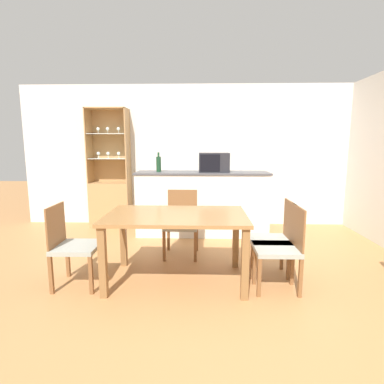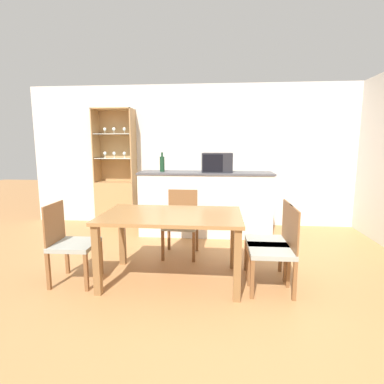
{
  "view_description": "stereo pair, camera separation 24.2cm",
  "coord_description": "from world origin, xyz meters",
  "px_view_note": "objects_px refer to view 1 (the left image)",
  "views": [
    {
      "loc": [
        -0.11,
        -2.93,
        1.49
      ],
      "look_at": [
        -0.23,
        1.06,
        0.85
      ],
      "focal_mm": 28.0,
      "sensor_mm": 36.0,
      "label": 1
    },
    {
      "loc": [
        0.13,
        -2.91,
        1.49
      ],
      "look_at": [
        -0.23,
        1.06,
        0.85
      ],
      "focal_mm": 28.0,
      "sensor_mm": 36.0,
      "label": 2
    }
  ],
  "objects_px": {
    "dining_table": "(176,223)",
    "dining_chair_head_far": "(181,223)",
    "dining_chair_side_right_far": "(274,239)",
    "dining_chair_side_right_near": "(280,247)",
    "dining_chair_side_left_near": "(73,245)",
    "display_cabinet": "(111,193)",
    "wine_bottle": "(159,164)",
    "microwave": "(214,162)"
  },
  "relations": [
    {
      "from": "dining_table",
      "to": "wine_bottle",
      "type": "relative_size",
      "value": 4.72
    },
    {
      "from": "dining_table",
      "to": "dining_chair_side_left_near",
      "type": "relative_size",
      "value": 1.72
    },
    {
      "from": "display_cabinet",
      "to": "dining_chair_side_right_near",
      "type": "relative_size",
      "value": 2.43
    },
    {
      "from": "dining_table",
      "to": "wine_bottle",
      "type": "distance_m",
      "value": 1.87
    },
    {
      "from": "display_cabinet",
      "to": "dining_chair_head_far",
      "type": "bearing_deg",
      "value": -46.23
    },
    {
      "from": "dining_chair_side_left_near",
      "to": "wine_bottle",
      "type": "relative_size",
      "value": 2.75
    },
    {
      "from": "dining_chair_head_far",
      "to": "dining_table",
      "type": "bearing_deg",
      "value": 91.69
    },
    {
      "from": "display_cabinet",
      "to": "dining_chair_side_right_near",
      "type": "bearing_deg",
      "value": -43.86
    },
    {
      "from": "dining_chair_side_right_near",
      "to": "dining_chair_side_right_far",
      "type": "xyz_separation_m",
      "value": [
        -0.0,
        0.27,
        0.0
      ]
    },
    {
      "from": "dining_chair_side_right_far",
      "to": "dining_table",
      "type": "bearing_deg",
      "value": 96.68
    },
    {
      "from": "dining_chair_head_far",
      "to": "dining_chair_side_right_far",
      "type": "bearing_deg",
      "value": 150.68
    },
    {
      "from": "dining_table",
      "to": "dining_chair_side_left_near",
      "type": "height_order",
      "value": "dining_chair_side_left_near"
    },
    {
      "from": "dining_chair_side_left_near",
      "to": "microwave",
      "type": "bearing_deg",
      "value": 139.32
    },
    {
      "from": "dining_table",
      "to": "dining_chair_side_right_far",
      "type": "xyz_separation_m",
      "value": [
        1.08,
        0.14,
        -0.21
      ]
    },
    {
      "from": "wine_bottle",
      "to": "dining_table",
      "type": "bearing_deg",
      "value": -76.19
    },
    {
      "from": "dining_chair_side_right_near",
      "to": "wine_bottle",
      "type": "xyz_separation_m",
      "value": [
        -1.51,
        1.88,
        0.73
      ]
    },
    {
      "from": "dining_table",
      "to": "wine_bottle",
      "type": "bearing_deg",
      "value": 103.81
    },
    {
      "from": "wine_bottle",
      "to": "dining_chair_side_left_near",
      "type": "bearing_deg",
      "value": -109.22
    },
    {
      "from": "dining_chair_side_left_near",
      "to": "dining_chair_side_right_far",
      "type": "bearing_deg",
      "value": 96.0
    },
    {
      "from": "dining_chair_side_left_near",
      "to": "microwave",
      "type": "relative_size",
      "value": 1.79
    },
    {
      "from": "dining_table",
      "to": "dining_chair_side_right_near",
      "type": "height_order",
      "value": "dining_chair_side_right_near"
    },
    {
      "from": "dining_chair_side_right_near",
      "to": "microwave",
      "type": "xyz_separation_m",
      "value": [
        -0.61,
        1.88,
        0.76
      ]
    },
    {
      "from": "dining_table",
      "to": "dining_chair_head_far",
      "type": "distance_m",
      "value": 0.82
    },
    {
      "from": "dining_table",
      "to": "dining_chair_head_far",
      "type": "height_order",
      "value": "dining_chair_head_far"
    },
    {
      "from": "dining_chair_head_far",
      "to": "wine_bottle",
      "type": "relative_size",
      "value": 2.75
    },
    {
      "from": "dining_chair_side_right_far",
      "to": "wine_bottle",
      "type": "bearing_deg",
      "value": 42.8
    },
    {
      "from": "dining_chair_side_left_near",
      "to": "wine_bottle",
      "type": "bearing_deg",
      "value": 159.62
    },
    {
      "from": "dining_chair_head_far",
      "to": "microwave",
      "type": "bearing_deg",
      "value": -114.26
    },
    {
      "from": "microwave",
      "to": "display_cabinet",
      "type": "bearing_deg",
      "value": 165.06
    },
    {
      "from": "dining_table",
      "to": "microwave",
      "type": "distance_m",
      "value": 1.89
    },
    {
      "from": "dining_chair_side_left_near",
      "to": "dining_chair_head_far",
      "type": "distance_m",
      "value": 1.43
    },
    {
      "from": "dining_chair_side_left_near",
      "to": "dining_chair_side_right_near",
      "type": "distance_m",
      "value": 2.17
    },
    {
      "from": "dining_chair_side_right_far",
      "to": "dining_chair_side_left_near",
      "type": "bearing_deg",
      "value": 96.7
    },
    {
      "from": "display_cabinet",
      "to": "dining_table",
      "type": "relative_size",
      "value": 1.42
    },
    {
      "from": "display_cabinet",
      "to": "wine_bottle",
      "type": "height_order",
      "value": "display_cabinet"
    },
    {
      "from": "dining_chair_side_right_far",
      "to": "wine_bottle",
      "type": "height_order",
      "value": "wine_bottle"
    },
    {
      "from": "wine_bottle",
      "to": "display_cabinet",
      "type": "bearing_deg",
      "value": 152.56
    },
    {
      "from": "dining_chair_side_left_near",
      "to": "dining_chair_head_far",
      "type": "height_order",
      "value": "same"
    },
    {
      "from": "display_cabinet",
      "to": "dining_chair_side_right_near",
      "type": "xyz_separation_m",
      "value": [
        2.47,
        -2.38,
        -0.16
      ]
    },
    {
      "from": "dining_chair_head_far",
      "to": "microwave",
      "type": "xyz_separation_m",
      "value": [
        0.47,
        0.96,
        0.76
      ]
    },
    {
      "from": "wine_bottle",
      "to": "dining_chair_side_right_near",
      "type": "bearing_deg",
      "value": -51.16
    },
    {
      "from": "dining_chair_side_left_near",
      "to": "dining_chair_side_right_far",
      "type": "distance_m",
      "value": 2.18
    }
  ]
}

